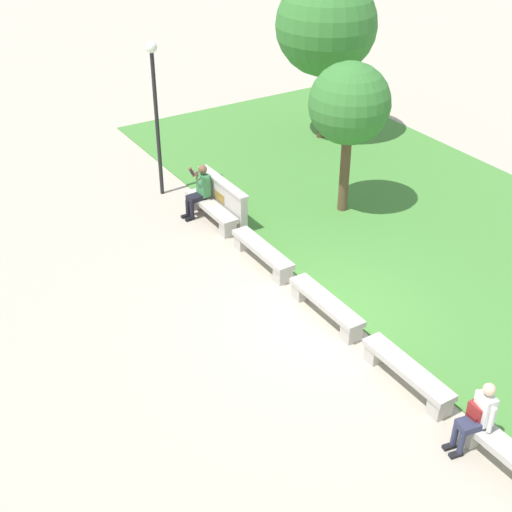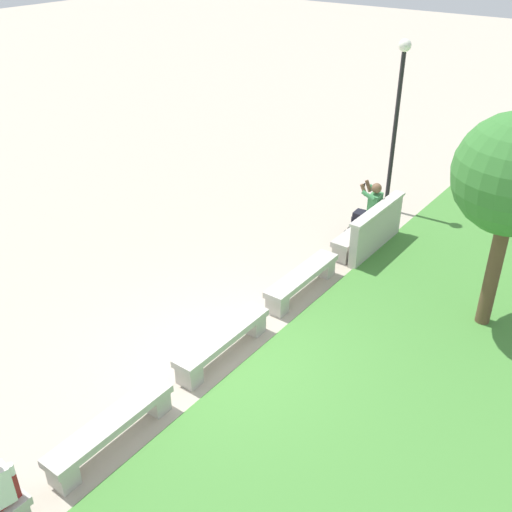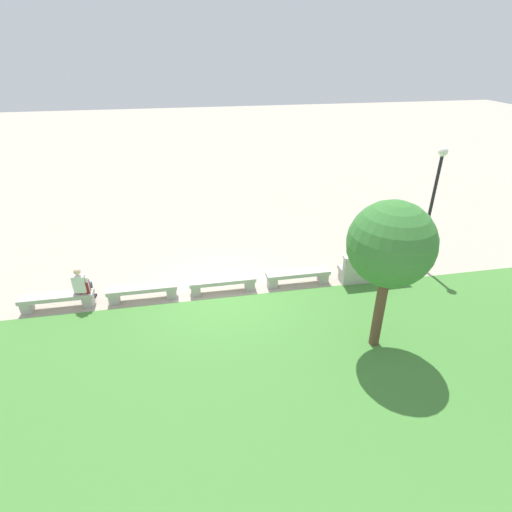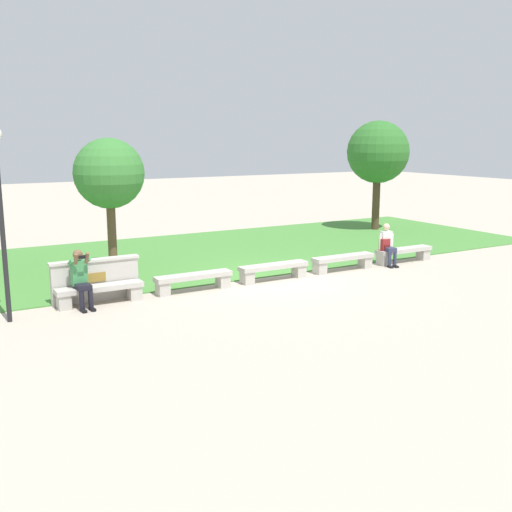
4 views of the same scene
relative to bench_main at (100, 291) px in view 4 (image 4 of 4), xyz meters
The scene contains 14 objects.
ground_plane 4.73m from the bench_main, ahead, with size 80.00×80.00×0.00m, color #B2A593.
grass_strip 6.45m from the bench_main, 42.86° to the left, with size 23.44×8.00×0.03m, color #478438.
bench_main is the anchor object (origin of this frame).
bench_near 2.36m from the bench_main, ahead, with size 2.00×0.40×0.45m.
bench_mid 4.72m from the bench_main, ahead, with size 2.00×0.40×0.45m.
bench_far 7.08m from the bench_main, ahead, with size 2.00×0.40×0.45m.
bench_end 9.44m from the bench_main, ahead, with size 2.00×0.40×0.45m.
backrest_wall_with_plaque 0.40m from the bench_main, 90.00° to the left, with size 2.10×0.24×1.01m.
person_photographer 0.62m from the bench_main, 169.94° to the right, with size 0.49×0.74×1.32m.
person_distant 8.71m from the bench_main, ahead, with size 0.48×0.72×1.26m.
backpack 8.64m from the bench_main, ahead, with size 0.28×0.24×0.43m.
tree_behind_wall 4.16m from the bench_main, 67.98° to the left, with size 1.95×1.95×3.80m.
tree_right_background 14.54m from the bench_main, 22.90° to the left, with size 2.53×2.53×4.48m.
lamp_post 3.09m from the bench_main, 169.27° to the right, with size 0.28×0.28×4.01m.
Camera 4 is at (-8.30, -13.40, 3.80)m, focal length 42.00 mm.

